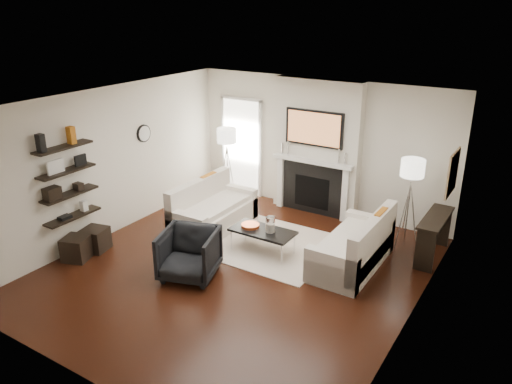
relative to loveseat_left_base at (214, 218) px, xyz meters
The scene contains 71 objects.
room_envelope 2.00m from the loveseat_left_base, 41.01° to the right, with size 6.00×6.00×6.00m.
chimney_breast 2.46m from the loveseat_left_base, 55.40° to the left, with size 1.80×0.25×2.70m, color silver.
fireplace_surround 2.10m from the loveseat_left_base, 53.28° to the left, with size 1.30×0.02×1.04m, color black.
firebox 2.08m from the loveseat_left_base, 53.20° to the left, with size 0.75×0.02×0.65m, color black.
mantel_pilaster_l 1.75m from the loveseat_left_base, 72.34° to the left, with size 0.12×0.08×1.10m, color white.
mantel_pilaster_r 2.57m from the loveseat_left_base, 39.79° to the left, with size 0.12×0.08×1.10m, color white.
mantel_shelf 2.23m from the loveseat_left_base, 52.44° to the left, with size 1.70×0.18×0.07m, color white.
tv_body 2.58m from the loveseat_left_base, 52.87° to the left, with size 1.20×0.06×0.70m, color black.
tv_screen 2.56m from the loveseat_left_base, 52.32° to the left, with size 1.10×0.01×0.62m, color #BF723F.
candlestick_l_tall 2.08m from the loveseat_left_base, 66.97° to the left, with size 0.04×0.04×0.30m, color silver.
candlestick_l_short 2.02m from the loveseat_left_base, 70.96° to the left, with size 0.04×0.04×0.24m, color silver.
candlestick_r_tall 2.65m from the loveseat_left_base, 42.19° to the left, with size 0.04×0.04×0.30m, color silver.
candlestick_r_short 2.73m from the loveseat_left_base, 40.20° to the left, with size 0.04×0.04×0.24m, color silver.
hallway_panel 2.17m from the loveseat_left_base, 107.79° to the left, with size 0.90×0.02×2.10m, color white.
door_trim_l 2.33m from the loveseat_left_base, 120.08° to the left, with size 0.06×0.06×2.16m, color white.
door_trim_r 2.07m from the loveseat_left_base, 93.96° to the left, with size 0.06×0.06×2.16m, color white.
door_trim_top 2.76m from the loveseat_left_base, 107.97° to the left, with size 1.02×0.06×0.06m, color white.
rug 1.09m from the loveseat_left_base, ahead, with size 2.60×2.00×0.01m, color beige.
loveseat_left_base is the anchor object (origin of this frame).
loveseat_left_back 0.46m from the loveseat_left_base, behind, with size 0.18×1.80×0.80m, color silver.
loveseat_left_arm_n 0.81m from the loveseat_left_base, 90.00° to the right, with size 0.85×0.18×0.60m, color silver.
loveseat_left_arm_s 0.81m from the loveseat_left_base, 90.00° to the left, with size 0.85×0.18×0.60m, color silver.
loveseat_left_cushion 0.26m from the loveseat_left_base, ahead, with size 0.63×1.44×0.10m, color silver.
pillow_left_orange 0.69m from the loveseat_left_base, 138.15° to the left, with size 0.10×0.42×0.42m, color #AF6215.
pillow_left_charcoal 0.68m from the loveseat_left_base, 138.15° to the right, with size 0.10×0.40×0.40m, color black.
loveseat_right_base 2.76m from the loveseat_left_base, ahead, with size 0.85×1.80×0.42m, color silver.
loveseat_right_back 3.11m from the loveseat_left_base, ahead, with size 0.18×1.80×0.80m, color silver.
loveseat_right_arm_n 2.87m from the loveseat_left_base, 15.84° to the right, with size 0.85×0.18×0.60m, color silver.
loveseat_right_arm_s 2.89m from the loveseat_left_base, 16.85° to the left, with size 0.85×0.18×0.60m, color silver.
loveseat_right_cushion 2.72m from the loveseat_left_base, ahead, with size 0.63×1.44×0.10m, color silver.
pillow_right_orange 3.16m from the loveseat_left_base, ahead, with size 0.10×0.42×0.42m, color #AF6215.
pillow_right_charcoal 3.15m from the loveseat_left_base, ahead, with size 0.10×0.40×0.40m, color black.
coffee_table 1.35m from the loveseat_left_base, 14.94° to the right, with size 1.10×0.55×0.04m, color black.
coffee_leg_nw 0.97m from the loveseat_left_base, 35.53° to the right, with size 0.02×0.02×0.38m, color silver.
coffee_leg_ne 1.88m from the loveseat_left_base, 17.50° to the right, with size 0.02×0.02×0.38m, color silver.
coffee_leg_sw 0.80m from the loveseat_left_base, ahead, with size 0.02×0.02×0.38m, color silver.
coffee_leg_se 1.79m from the loveseat_left_base, ahead, with size 0.02×0.02×0.38m, color silver.
hurricane_glass 1.52m from the loveseat_left_base, 13.45° to the right, with size 0.16×0.16×0.28m, color white.
hurricane_candle 1.51m from the loveseat_left_base, 13.45° to the right, with size 0.11×0.11×0.17m, color white.
copper_bowl 1.12m from the loveseat_left_base, 18.32° to the right, with size 0.32×0.32×0.05m, color #D34F23.
armchair 1.81m from the loveseat_left_base, 65.82° to the right, with size 0.83×0.78×0.86m, color black.
lamp_left_post 1.51m from the loveseat_left_base, 114.75° to the left, with size 0.02×0.02×1.20m, color silver.
lamp_left_shade 1.91m from the loveseat_left_base, 114.75° to the left, with size 0.40×0.40×0.30m, color white.
lamp_left_leg_a 1.47m from the loveseat_left_base, 110.70° to the left, with size 0.02×0.02×1.25m, color silver.
lamp_left_leg_b 1.62m from the loveseat_left_base, 115.12° to the left, with size 0.02×0.02×1.25m, color silver.
lamp_left_leg_c 1.45m from the loveseat_left_base, 118.43° to the left, with size 0.02×0.02×1.25m, color silver.
lamp_right_post 3.53m from the loveseat_left_base, 20.31° to the left, with size 0.02×0.02×1.20m, color silver.
lamp_right_shade 3.72m from the loveseat_left_base, 20.31° to the left, with size 0.40×0.40×0.30m, color white.
lamp_right_leg_a 3.63m from the loveseat_left_base, 19.70° to the left, with size 0.02×0.02×1.25m, color silver.
lamp_right_leg_b 3.51m from the loveseat_left_base, 22.09° to the left, with size 0.02×0.02×1.25m, color silver.
lamp_right_leg_c 3.45m from the loveseat_left_base, 19.13° to the left, with size 0.02×0.02×1.25m, color silver.
console_top 3.98m from the loveseat_left_base, 15.02° to the left, with size 0.35×1.20×0.04m, color black.
console_leg_n 3.84m from the loveseat_left_base, ahead, with size 0.30×0.04×0.71m, color black.
console_leg_s 4.12m from the loveseat_left_base, 22.42° to the left, with size 0.30×0.04×0.71m, color black.
wall_art 4.30m from the loveseat_left_base, 13.76° to the left, with size 0.03×0.70×0.70m, color tan.
shelf_bottom 2.54m from the loveseat_left_base, 123.60° to the right, with size 0.25×1.00×0.04m, color black.
shelf_lower 2.65m from the loveseat_left_base, 123.60° to the right, with size 0.25×1.00×0.04m, color black.
shelf_upper 2.81m from the loveseat_left_base, 123.60° to the right, with size 0.25×1.00×0.04m, color black.
shelf_top 3.01m from the loveseat_left_base, 123.60° to the right, with size 0.25×1.00×0.04m, color black.
decor_magfile_a 3.37m from the loveseat_left_base, 119.33° to the right, with size 0.12×0.10×0.28m, color black.
decor_magfile_b 2.98m from the loveseat_left_base, 126.07° to the right, with size 0.12×0.10×0.28m, color #AF6215.
decor_frame_a 3.01m from the loveseat_left_base, 121.36° to the right, with size 0.04×0.30×0.22m, color white.
decor_frame_b 2.65m from the loveseat_left_base, 127.78° to the right, with size 0.04×0.22×0.18m, color black.
decor_wine_rack 2.94m from the loveseat_left_base, 119.93° to the right, with size 0.18×0.25×0.20m, color black.
decor_box_small 2.53m from the loveseat_left_base, 126.13° to the right, with size 0.15×0.12×0.12m, color black.
decor_books 2.68m from the loveseat_left_base, 121.68° to the right, with size 0.14×0.20×0.05m, color black.
decor_box_tall 2.37m from the loveseat_left_base, 126.96° to the right, with size 0.10×0.10×0.18m, color white.
clock_rim 2.11m from the loveseat_left_base, behind, with size 0.34×0.34×0.04m, color black.
clock_face 2.10m from the loveseat_left_base, behind, with size 0.29×0.29×0.01m, color white.
ottoman_near 2.19m from the loveseat_left_base, 124.26° to the right, with size 0.40×0.40×0.40m, color black.
ottoman_far 2.53m from the loveseat_left_base, 119.13° to the right, with size 0.40×0.40×0.40m, color black.
Camera 1 is at (4.04, -5.85, 4.07)m, focal length 35.00 mm.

